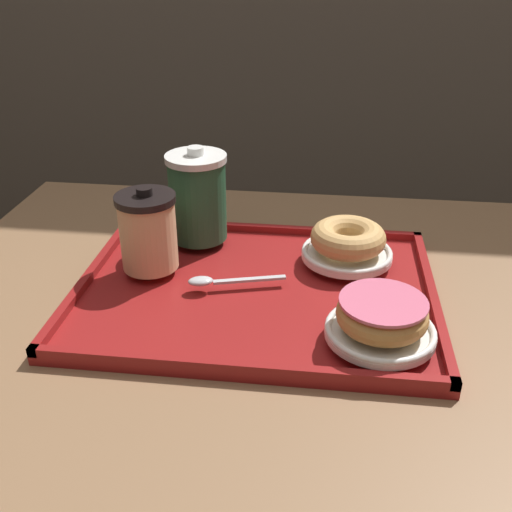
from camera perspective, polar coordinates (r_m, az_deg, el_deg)
The scene contains 9 objects.
cafe_table at distance 0.94m, azimuth 1.71°, elevation -12.57°, with size 1.04×0.81×0.72m.
serving_tray at distance 0.85m, azimuth 0.00°, elevation -3.37°, with size 0.50×0.38×0.02m.
coffee_cup_front at distance 0.87m, azimuth -10.25°, elevation 2.36°, with size 0.09×0.09×0.12m.
coffee_cup_rear at distance 0.94m, azimuth -5.59°, elevation 5.65°, with size 0.09×0.09×0.15m.
plate_with_chocolate_donut at distance 0.74m, azimuth 11.73°, elevation -7.03°, with size 0.13×0.13×0.01m.
donut_chocolate_glazed at distance 0.73m, azimuth 11.93°, elevation -5.38°, with size 0.11×0.11×0.04m.
plate_with_plain_donut at distance 0.91m, azimuth 8.64°, elevation 0.26°, with size 0.14×0.14×0.01m.
donut_plain at distance 0.90m, azimuth 8.76°, elevation 1.73°, with size 0.11×0.11×0.04m.
spoon at distance 0.84m, azimuth -4.00°, elevation -2.36°, with size 0.14×0.05×0.01m.
Camera 1 is at (0.06, -0.71, 1.18)m, focal length 42.00 mm.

